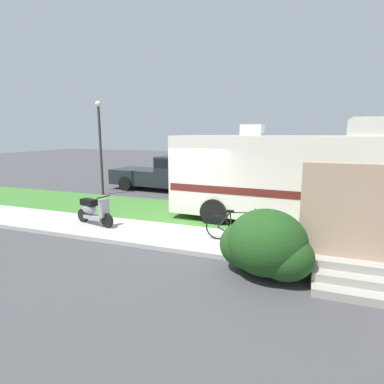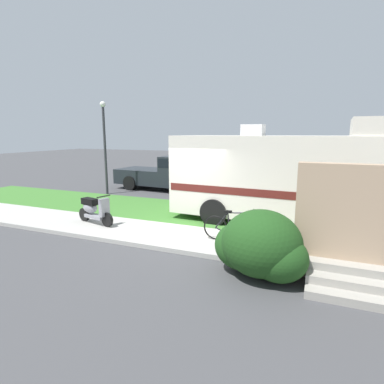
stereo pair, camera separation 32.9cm
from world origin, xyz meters
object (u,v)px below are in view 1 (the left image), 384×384
at_px(pickup_truck_near, 168,172).
at_px(motorhome_rv, 287,176).
at_px(street_lamp_post, 100,139).
at_px(bicycle, 237,228).
at_px(scooter, 93,210).
at_px(bottle_green, 303,250).

bearing_deg(pickup_truck_near, motorhome_rv, -34.29).
bearing_deg(street_lamp_post, pickup_truck_near, 39.93).
distance_m(bicycle, street_lamp_post, 9.32).
bearing_deg(bicycle, motorhome_rv, 68.01).
xyz_separation_m(scooter, bicycle, (4.61, 0.01, -0.08)).
height_order(bicycle, street_lamp_post, street_lamp_post).
xyz_separation_m(motorhome_rv, scooter, (-5.67, -2.63, -1.04)).
height_order(motorhome_rv, scooter, motorhome_rv).
xyz_separation_m(scooter, bottle_green, (6.29, -0.33, -0.35)).
height_order(pickup_truck_near, bottle_green, pickup_truck_near).
bearing_deg(scooter, motorhome_rv, 24.92).
distance_m(scooter, bicycle, 4.61).
bearing_deg(bicycle, pickup_truck_near, 126.93).
height_order(scooter, pickup_truck_near, pickup_truck_near).
bearing_deg(motorhome_rv, pickup_truck_near, 145.71).
xyz_separation_m(bicycle, street_lamp_post, (-7.72, 4.73, 2.20)).
bearing_deg(pickup_truck_near, bottle_green, -46.48).
bearing_deg(bicycle, street_lamp_post, 148.54).
height_order(scooter, bicycle, scooter).
xyz_separation_m(bottle_green, street_lamp_post, (-9.41, 5.07, 2.47)).
xyz_separation_m(scooter, pickup_truck_near, (-0.55, 6.88, 0.39)).
xyz_separation_m(bicycle, pickup_truck_near, (-5.16, 6.87, 0.47)).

